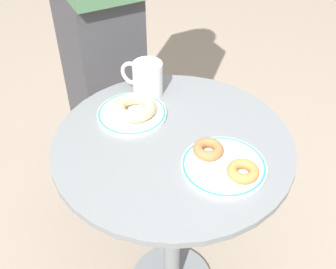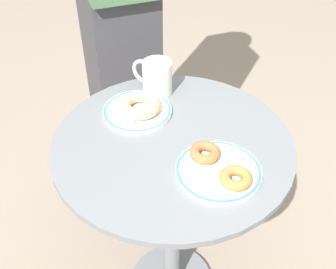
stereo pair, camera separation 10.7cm
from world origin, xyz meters
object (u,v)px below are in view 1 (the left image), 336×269
cafe_table (172,193)px  plate_left (132,114)px  donut_cinnamon (208,149)px  person_figure (94,1)px  donut_old_fashioned (243,171)px  coffee_mug (146,79)px  donut_glazed (134,108)px  plate_right (224,166)px

cafe_table → plate_left: size_ratio=3.66×
donut_cinnamon → person_figure: size_ratio=0.04×
cafe_table → donut_cinnamon: bearing=10.4°
plate_left → person_figure: size_ratio=0.11×
plate_left → person_figure: 0.45m
cafe_table → donut_old_fashioned: bearing=5.2°
cafe_table → coffee_mug: 0.35m
donut_glazed → coffee_mug: (-0.06, 0.10, 0.02)m
person_figure → donut_cinnamon: bearing=-13.2°
person_figure → donut_glazed: bearing=-23.9°
plate_left → donut_cinnamon: (0.26, 0.02, 0.02)m
donut_glazed → cafe_table: bearing=0.6°
plate_left → coffee_mug: bearing=115.7°
cafe_table → plate_right: size_ratio=3.44×
plate_left → coffee_mug: (-0.05, 0.10, 0.05)m
plate_right → cafe_table: bearing=-174.0°
donut_old_fashioned → donut_glazed: bearing=-176.7°
plate_left → donut_glazed: size_ratio=1.65×
donut_glazed → donut_cinnamon: donut_glazed is taller
plate_right → plate_left: bearing=-176.0°
person_figure → donut_old_fashioned: bearing=-11.4°
cafe_table → person_figure: size_ratio=0.40×
donut_glazed → donut_old_fashioned: size_ratio=1.56×
plate_left → plate_right: bearing=4.0°
coffee_mug → donut_cinnamon: bearing=-14.3°
cafe_table → donut_old_fashioned: 0.31m
plate_right → donut_glazed: size_ratio=1.75×
donut_glazed → person_figure: size_ratio=0.07×
plate_left → donut_cinnamon: donut_cinnamon is taller
cafe_table → donut_glazed: (-0.15, -0.00, 0.23)m
donut_old_fashioned → donut_cinnamon: same height
plate_left → plate_right: size_ratio=0.94×
plate_right → coffee_mug: (-0.37, 0.08, 0.05)m
cafe_table → donut_cinnamon: 0.25m
donut_cinnamon → coffee_mug: size_ratio=0.58×
plate_right → donut_glazed: donut_glazed is taller
plate_left → person_figure: person_figure is taller
plate_left → donut_old_fashioned: donut_old_fashioned is taller
coffee_mug → person_figure: (-0.33, 0.07, 0.12)m
cafe_table → coffee_mug: bearing=154.6°
coffee_mug → donut_glazed: bearing=-60.2°
donut_glazed → coffee_mug: 0.12m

